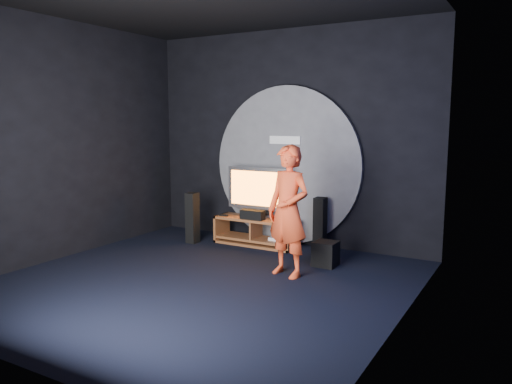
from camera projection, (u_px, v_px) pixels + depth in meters
The scene contains 14 objects.
floor at pixel (200, 283), 6.31m from camera, with size 5.00×5.00×0.00m, color black.
back_wall at pixel (288, 138), 8.21m from camera, with size 5.00×0.04×3.50m, color black.
front_wall at pixel (7, 158), 3.91m from camera, with size 5.00×0.04×3.50m, color black.
left_wall at pixel (59, 140), 7.29m from camera, with size 0.04×5.00×3.50m, color black.
right_wall at pixel (406, 151), 4.83m from camera, with size 0.04×5.00×3.50m, color black.
wall_disc_panel at pixel (286, 165), 8.22m from camera, with size 2.60×0.11×2.60m.
media_console at pixel (256, 233), 8.21m from camera, with size 1.40×0.45×0.45m.
tv at pixel (258, 190), 8.17m from camera, with size 1.11×0.22×0.83m.
center_speaker at pixel (252, 215), 8.07m from camera, with size 0.40×0.15×0.15m, color black.
remote at pixel (223, 215), 8.35m from camera, with size 0.18×0.05×0.02m, color black.
tower_speaker_left at pixel (192, 218), 8.33m from camera, with size 0.17×0.19×0.85m, color black.
tower_speaker_right at pixel (320, 224), 7.83m from camera, with size 0.17×0.19×0.85m, color black.
subwoofer at pixel (326, 254), 7.04m from camera, with size 0.32×0.32×0.35m, color black.
player at pixel (288, 211), 6.51m from camera, with size 0.63×0.42×1.73m, color #DF421E.
Camera 1 is at (3.64, -4.92, 2.05)m, focal length 35.00 mm.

